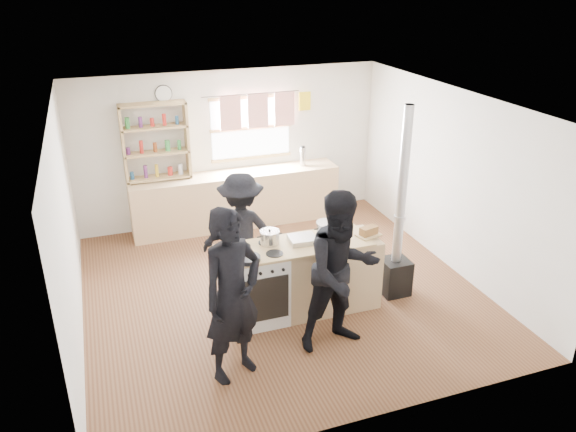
% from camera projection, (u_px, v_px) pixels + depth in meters
% --- Properties ---
extents(ground, '(5.00, 5.00, 0.01)m').
position_uv_depth(ground, '(280.00, 290.00, 7.49)').
color(ground, brown).
rests_on(ground, ground).
extents(back_counter, '(3.40, 0.55, 0.90)m').
position_uv_depth(back_counter, '(237.00, 199.00, 9.22)').
color(back_counter, tan).
rests_on(back_counter, ground).
extents(shelving_unit, '(1.00, 0.28, 1.20)m').
position_uv_depth(shelving_unit, '(156.00, 142.00, 8.53)').
color(shelving_unit, tan).
rests_on(shelving_unit, back_counter).
extents(thermos, '(0.10, 0.10, 0.32)m').
position_uv_depth(thermos, '(303.00, 156.00, 9.33)').
color(thermos, silver).
rests_on(thermos, back_counter).
extents(cooking_island, '(1.97, 0.64, 0.93)m').
position_uv_depth(cooking_island, '(306.00, 276.00, 6.87)').
color(cooking_island, white).
rests_on(cooking_island, ground).
extents(skillet_greens, '(0.39, 0.39, 0.05)m').
position_uv_depth(skillet_greens, '(248.00, 258.00, 6.26)').
color(skillet_greens, black).
rests_on(skillet_greens, cooking_island).
extents(roast_tray, '(0.34, 0.30, 0.06)m').
position_uv_depth(roast_tray, '(303.00, 239.00, 6.69)').
color(roast_tray, silver).
rests_on(roast_tray, cooking_island).
extents(stockpot_stove, '(0.24, 0.24, 0.19)m').
position_uv_depth(stockpot_stove, '(270.00, 237.00, 6.62)').
color(stockpot_stove, '#BDBDC0').
rests_on(stockpot_stove, cooking_island).
extents(stockpot_counter, '(0.29, 0.29, 0.22)m').
position_uv_depth(stockpot_counter, '(328.00, 230.00, 6.78)').
color(stockpot_counter, silver).
rests_on(stockpot_counter, cooking_island).
extents(bread_board, '(0.32, 0.27, 0.12)m').
position_uv_depth(bread_board, '(369.00, 232.00, 6.83)').
color(bread_board, tan).
rests_on(bread_board, cooking_island).
extents(flue_heater, '(0.35, 0.35, 2.50)m').
position_uv_depth(flue_heater, '(397.00, 248.00, 7.15)').
color(flue_heater, black).
rests_on(flue_heater, ground).
extents(person_near_left, '(0.81, 0.69, 1.88)m').
position_uv_depth(person_near_left, '(232.00, 296.00, 5.57)').
color(person_near_left, black).
rests_on(person_near_left, ground).
extents(person_near_right, '(0.95, 0.77, 1.85)m').
position_uv_depth(person_near_right, '(342.00, 272.00, 6.05)').
color(person_near_right, black).
rests_on(person_near_right, ground).
extents(person_far, '(1.15, 0.85, 1.59)m').
position_uv_depth(person_far, '(242.00, 231.00, 7.28)').
color(person_far, black).
rests_on(person_far, ground).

